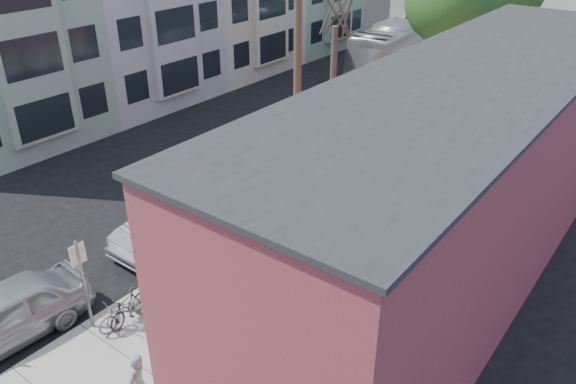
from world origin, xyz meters
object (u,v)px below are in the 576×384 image
Objects in this scene: car_0 at (1,317)px; car_2 at (274,169)px; parking_meter_far at (359,138)px; car_1 at (178,219)px; parked_bike_b at (125,311)px; patio_chair_b at (243,330)px; patron_grey at (138,383)px; cyclist at (251,225)px; patio_chair_a at (221,341)px; tree_leafy_mid at (450,0)px; parked_bike_a at (128,307)px; patron_green at (263,295)px; tree_bare at (332,111)px; utility_pole_near at (296,66)px; bus at (405,44)px; car_3 at (355,122)px; car_4 at (419,87)px; sign_post at (83,277)px; parking_meter_near at (206,230)px.

car_2 is at bearing 92.82° from car_0.
car_1 reaches higher than parking_meter_far.
car_0 is at bearing -128.74° from parked_bike_b.
patio_chair_b is 0.53× the size of patron_grey.
cyclist reaches higher than parked_bike_b.
patio_chair_a is 2.99m from parked_bike_b.
parking_meter_far is at bearing -94.45° from tree_leafy_mid.
parking_meter_far is 0.81× the size of parked_bike_a.
patron_green reaches higher than car_0.
parked_bike_b is at bearing -88.79° from tree_bare.
patio_chair_b is at bearing 150.54° from cyclist.
patio_chair_a is 0.48× the size of patron_green.
cyclist reaches higher than parking_meter_far.
tree_bare is 8.94m from patron_green.
bus is at bearing 105.37° from utility_pole_near.
utility_pole_near is 5.81m from cyclist.
car_2 is (-2.24, 9.33, 0.09)m from parked_bike_b.
tree_bare is at bearing 72.68° from car_1.
parked_bike_a is at bearing -86.32° from car_3.
car_4 is (0.00, 18.82, -0.05)m from car_1.
sign_post is 10.17m from car_2.
parking_meter_far is 0.64× the size of cyclist.
car_3 is at bearing -53.45° from cyclist.
patron_grey is 4.09m from patron_green.
patron_grey is at bearing -58.67° from parking_meter_near.
sign_post is at bearing -90.08° from car_4.
tree_leafy_mid is (0.41, 12.05, 0.68)m from utility_pole_near.
car_0 is 25.14m from car_4.
cyclist is 0.33× the size of car_3.
car_1 is at bearing -95.84° from patron_green.
parked_bike_a is 3.27m from car_0.
patio_chair_b is 15.25m from car_3.
car_4 is at bearing -58.77° from cyclist.
patron_grey is 18.03m from car_3.
bus reaches higher than patio_chair_b.
tree_bare is 4.18× the size of parked_bike_a.
utility_pole_near is 8.43m from patron_green.
car_2 is at bearing -179.55° from patron_grey.
patio_chair_b is at bearing -26.38° from car_1.
parking_meter_far is 6.66m from utility_pole_near.
parked_bike_a reaches higher than patio_chair_a.
patron_grey reaches higher than car_3.
car_1 is (-2.00, -16.71, -5.28)m from tree_leafy_mid.
parking_meter_near is 0.19× the size of tree_bare.
car_0 is at bearing -95.19° from parking_meter_far.
car_1 is at bearing -108.85° from utility_pole_near.
parked_bike_b is at bearing -78.13° from parked_bike_a.
car_4 is at bearing 85.80° from car_3.
parking_meter_far is at bearing 91.61° from utility_pole_near.
utility_pole_near is at bearing -88.39° from parking_meter_far.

